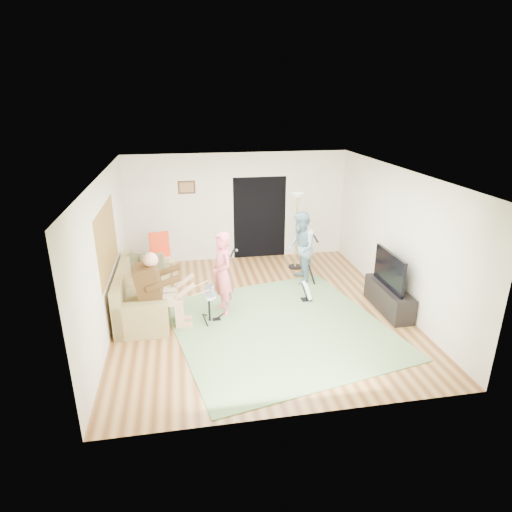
{
  "coord_description": "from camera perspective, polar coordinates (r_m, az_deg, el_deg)",
  "views": [
    {
      "loc": [
        -1.37,
        -7.4,
        3.97
      ],
      "look_at": [
        -0.02,
        0.3,
        1.04
      ],
      "focal_mm": 30.0,
      "sensor_mm": 36.0,
      "label": 1
    }
  ],
  "objects": [
    {
      "name": "tv_cabinet",
      "position": [
        8.82,
        17.25,
        -5.39
      ],
      "size": [
        0.4,
        1.4,
        0.5
      ],
      "primitive_type": "cube",
      "color": "black",
      "rests_on": "floor"
    },
    {
      "name": "doorway",
      "position": [
        10.96,
        0.49,
        5.11
      ],
      "size": [
        2.1,
        0.0,
        2.1
      ],
      "primitive_type": "plane",
      "rotation": [
        1.57,
        0.0,
        0.0
      ],
      "color": "black",
      "rests_on": "walls"
    },
    {
      "name": "ceiling",
      "position": [
        7.63,
        0.54,
        10.98
      ],
      "size": [
        6.0,
        6.0,
        0.0
      ],
      "primitive_type": "plane",
      "rotation": [
        3.14,
        0.0,
        0.0
      ],
      "color": "white",
      "rests_on": "walls"
    },
    {
      "name": "floor",
      "position": [
        8.51,
        0.48,
        -7.26
      ],
      "size": [
        6.0,
        6.0,
        0.0
      ],
      "primitive_type": "plane",
      "color": "brown",
      "rests_on": "ground"
    },
    {
      "name": "picture_frame",
      "position": [
        10.59,
        -9.23,
        9.03
      ],
      "size": [
        0.42,
        0.03,
        0.32
      ],
      "primitive_type": "cube",
      "color": "#3F2314",
      "rests_on": "walls"
    },
    {
      "name": "window_blinds",
      "position": [
        8.09,
        -19.25,
        1.98
      ],
      "size": [
        0.0,
        2.05,
        2.05
      ],
      "primitive_type": "plane",
      "rotation": [
        1.57,
        0.0,
        1.57
      ],
      "color": "olive",
      "rests_on": "walls"
    },
    {
      "name": "torchiere_lamp",
      "position": [
        10.2,
        5.46,
        5.15
      ],
      "size": [
        0.33,
        0.33,
        1.86
      ],
      "color": "black",
      "rests_on": "floor"
    },
    {
      "name": "television",
      "position": [
        8.56,
        17.37,
        -1.81
      ],
      "size": [
        0.06,
        1.14,
        0.7
      ],
      "primitive_type": "cube",
      "color": "black",
      "rests_on": "tv_cabinet"
    },
    {
      "name": "guitar_spare",
      "position": [
        8.87,
        6.83,
        -4.58
      ],
      "size": [
        0.29,
        0.26,
        0.79
      ],
      "color": "black",
      "rests_on": "floor"
    },
    {
      "name": "drum_kit",
      "position": [
        8.05,
        -6.25,
        -6.86
      ],
      "size": [
        0.35,
        0.63,
        0.64
      ],
      "color": "black",
      "rests_on": "floor"
    },
    {
      "name": "walls",
      "position": [
        7.97,
        0.51,
        1.36
      ],
      "size": [
        5.5,
        6.0,
        2.7
      ],
      "primitive_type": null,
      "color": "#EFE3CF",
      "rests_on": "floor"
    },
    {
      "name": "sofa",
      "position": [
        8.66,
        -15.22,
        -5.26
      ],
      "size": [
        0.93,
        2.26,
        0.92
      ],
      "color": "olive",
      "rests_on": "floor"
    },
    {
      "name": "dining_chair",
      "position": [
        9.99,
        -12.33,
        -0.95
      ],
      "size": [
        0.55,
        0.58,
        1.08
      ],
      "rotation": [
        0.0,
        0.0,
        0.23
      ],
      "color": "tan",
      "rests_on": "floor"
    },
    {
      "name": "microphone",
      "position": [
        8.01,
        -3.16,
        0.39
      ],
      "size": [
        0.06,
        0.06,
        0.24
      ],
      "primitive_type": null,
      "color": "black",
      "rests_on": "singer"
    },
    {
      "name": "area_rug",
      "position": [
        7.94,
        3.18,
        -9.42
      ],
      "size": [
        4.33,
        4.41,
        0.02
      ],
      "primitive_type": "cube",
      "rotation": [
        0.0,
        0.0,
        0.2
      ],
      "color": "#5A7F4D",
      "rests_on": "floor"
    },
    {
      "name": "guitarist",
      "position": [
        9.52,
        5.92,
        1.07
      ],
      "size": [
        0.69,
        0.85,
        1.62
      ],
      "primitive_type": "imported",
      "rotation": [
        0.0,
        0.0,
        -1.67
      ],
      "color": "#6D91A0",
      "rests_on": "floor"
    },
    {
      "name": "guitar_held",
      "position": [
        9.49,
        7.15,
        2.8
      ],
      "size": [
        0.19,
        0.61,
        0.26
      ],
      "primitive_type": null,
      "rotation": [
        0.0,
        0.0,
        -0.12
      ],
      "color": "silver",
      "rests_on": "guitarist"
    },
    {
      "name": "drummer",
      "position": [
        7.93,
        -12.57,
        -5.47
      ],
      "size": [
        0.93,
        0.52,
        1.43
      ],
      "color": "#492F14",
      "rests_on": "sofa"
    },
    {
      "name": "singer",
      "position": [
        8.13,
        -4.51,
        -2.35
      ],
      "size": [
        0.55,
        0.68,
        1.62
      ],
      "primitive_type": "imported",
      "rotation": [
        0.0,
        0.0,
        -1.26
      ],
      "color": "#E56372",
      "rests_on": "floor"
    }
  ]
}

